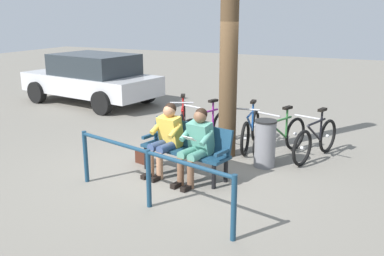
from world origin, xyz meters
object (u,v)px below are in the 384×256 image
at_px(parked_car, 92,78).
at_px(bicycle_red, 251,130).
at_px(bicycle_purple, 316,140).
at_px(person_reading, 197,142).
at_px(litter_bin, 265,143).
at_px(bicycle_blue, 183,122).
at_px(bench, 187,145).
at_px(handbag, 144,157).
at_px(tree_trunk, 229,49).
at_px(bicycle_green, 207,128).
at_px(bicycle_orange, 280,138).
at_px(person_companion, 166,135).

bearing_deg(parked_car, bicycle_red, 168.05).
bearing_deg(bicycle_purple, person_reading, -21.65).
relative_size(litter_bin, bicycle_blue, 0.54).
relative_size(bench, parked_car, 0.38).
height_order(bench, handbag, bench).
distance_m(bench, handbag, 1.03).
relative_size(person_reading, tree_trunk, 0.30).
xyz_separation_m(person_reading, bicycle_green, (0.62, -1.83, -0.31)).
distance_m(tree_trunk, bicycle_purple, 2.34).
xyz_separation_m(person_reading, bicycle_orange, (-0.90, -1.84, -0.31)).
bearing_deg(bicycle_green, litter_bin, 82.11).
distance_m(bicycle_orange, bicycle_blue, 2.20).
relative_size(tree_trunk, litter_bin, 4.79).
bearing_deg(bicycle_red, bicycle_purple, 77.38).
xyz_separation_m(person_companion, bicycle_orange, (-1.52, -1.71, -0.30)).
bearing_deg(bench, bicycle_blue, -49.28).
bearing_deg(bicycle_red, parked_car, -117.17).
bearing_deg(parked_car, bicycle_green, 162.23).
bearing_deg(bench, tree_trunk, -90.00).
height_order(person_companion, tree_trunk, tree_trunk).
height_order(person_reading, bicycle_purple, person_reading).
relative_size(bicycle_orange, bicycle_blue, 1.03).
relative_size(bench, person_companion, 1.39).
bearing_deg(person_reading, bicycle_green, -59.35).
height_order(bicycle_purple, bicycle_orange, same).
relative_size(person_companion, litter_bin, 1.42).
bearing_deg(bicycle_purple, handbag, -43.28).
bearing_deg(bicycle_red, tree_trunk, -27.66).
bearing_deg(person_reading, handbag, -3.75).
height_order(bicycle_orange, bicycle_blue, same).
bearing_deg(bicycle_green, bicycle_purple, 111.13).
bearing_deg(bench, handbag, 4.88).
height_order(bench, bicycle_purple, bicycle_purple).
height_order(person_reading, person_companion, same).
xyz_separation_m(person_companion, bicycle_purple, (-2.16, -1.81, -0.30)).
relative_size(bench, bicycle_orange, 1.04).
bearing_deg(parked_car, bicycle_purple, 170.66).
height_order(person_reading, handbag, person_reading).
bearing_deg(bicycle_orange, person_companion, -21.56).
bearing_deg(bicycle_purple, tree_trunk, -55.03).
distance_m(bench, bicycle_green, 1.64).
distance_m(bench, bicycle_red, 1.93).
distance_m(person_reading, tree_trunk, 1.97).
distance_m(bicycle_green, parked_car, 5.31).
height_order(person_companion, bicycle_red, person_companion).
relative_size(bicycle_red, bicycle_green, 1.04).
xyz_separation_m(bicycle_purple, bicycle_blue, (2.82, -0.11, 0.00)).
height_order(litter_bin, bicycle_red, bicycle_red).
bearing_deg(litter_bin, parked_car, -26.32).
distance_m(litter_bin, bicycle_orange, 0.71).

